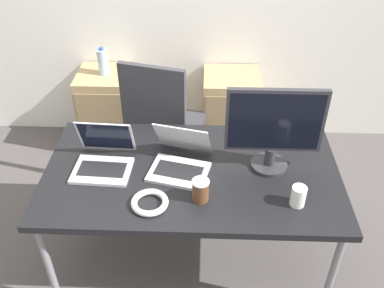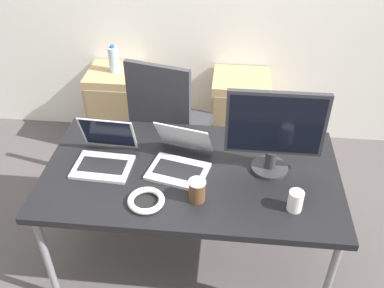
{
  "view_description": "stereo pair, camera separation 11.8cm",
  "coord_description": "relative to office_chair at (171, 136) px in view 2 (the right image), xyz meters",
  "views": [
    {
      "loc": [
        0.07,
        -1.8,
        2.25
      ],
      "look_at": [
        0.0,
        0.04,
        0.86
      ],
      "focal_mm": 40.0,
      "sensor_mm": 36.0,
      "label": 1
    },
    {
      "loc": [
        0.19,
        -1.79,
        2.25
      ],
      "look_at": [
        0.0,
        0.04,
        0.86
      ],
      "focal_mm": 40.0,
      "sensor_mm": 36.0,
      "label": 2
    }
  ],
  "objects": [
    {
      "name": "office_chair",
      "position": [
        0.0,
        0.0,
        0.0
      ],
      "size": [
        0.58,
        0.62,
        1.06
      ],
      "color": "#232326",
      "rests_on": "ground_plane"
    },
    {
      "name": "cable_coil",
      "position": [
        0.03,
        -1.03,
        0.34
      ],
      "size": [
        0.19,
        0.19,
        0.03
      ],
      "color": "white",
      "rests_on": "desk"
    },
    {
      "name": "water_bottle",
      "position": [
        -0.5,
        0.44,
        0.38
      ],
      "size": [
        0.08,
        0.08,
        0.22
      ],
      "color": "silver",
      "rests_on": "cabinet_left"
    },
    {
      "name": "coffee_cup_brown",
      "position": [
        0.28,
        -0.98,
        0.38
      ],
      "size": [
        0.09,
        0.09,
        0.12
      ],
      "color": "brown",
      "rests_on": "desk"
    },
    {
      "name": "cabinet_right",
      "position": [
        0.5,
        0.44,
        -0.05
      ],
      "size": [
        0.44,
        0.42,
        0.67
      ],
      "color": "tan",
      "rests_on": "ground_plane"
    },
    {
      "name": "desk",
      "position": [
        0.23,
        -0.75,
        0.28
      ],
      "size": [
        1.63,
        0.89,
        0.71
      ],
      "color": "black",
      "rests_on": "ground_plane"
    },
    {
      "name": "laptop_left",
      "position": [
        0.16,
        -0.72,
        0.37
      ],
      "size": [
        0.36,
        0.41,
        0.23
      ],
      "color": "silver",
      "rests_on": "desk"
    },
    {
      "name": "ground_plane",
      "position": [
        0.23,
        -0.75,
        -0.39
      ],
      "size": [
        14.0,
        14.0,
        0.0
      ],
      "primitive_type": "plane",
      "color": "#514C4C"
    },
    {
      "name": "cabinet_left",
      "position": [
        -0.5,
        0.44,
        -0.05
      ],
      "size": [
        0.44,
        0.42,
        0.67
      ],
      "color": "tan",
      "rests_on": "ground_plane"
    },
    {
      "name": "laptop_right",
      "position": [
        -0.26,
        -0.73,
        0.37
      ],
      "size": [
        0.33,
        0.33,
        0.24
      ],
      "color": "silver",
      "rests_on": "desk"
    },
    {
      "name": "coffee_cup_white",
      "position": [
        0.77,
        -1.0,
        0.38
      ],
      "size": [
        0.07,
        0.07,
        0.11
      ],
      "color": "white",
      "rests_on": "desk"
    },
    {
      "name": "monitor",
      "position": [
        0.66,
        -0.7,
        0.58
      ],
      "size": [
        0.51,
        0.2,
        0.49
      ],
      "color": "#2D2D33",
      "rests_on": "desk"
    }
  ]
}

